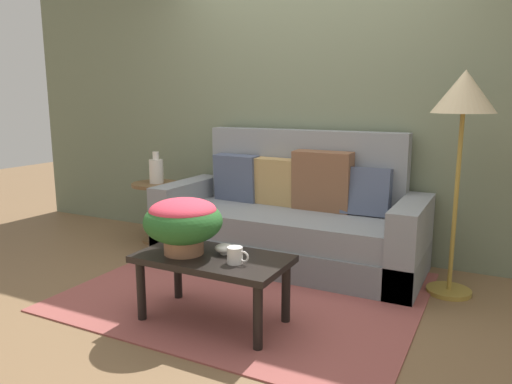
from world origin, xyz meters
TOP-DOWN VIEW (x-y plane):
  - ground_plane at (0.00, 0.00)m, footprint 14.00×14.00m
  - wall_back at (0.00, 1.29)m, footprint 6.40×0.12m
  - area_rug at (0.00, 0.11)m, footprint 2.29×1.90m
  - couch at (0.00, 0.84)m, footprint 2.14×0.85m
  - coffee_table at (0.02, -0.39)m, footprint 0.91×0.48m
  - side_table at (-1.35, 0.80)m, footprint 0.44×0.44m
  - floor_lamp at (1.25, 0.73)m, footprint 0.41×0.41m
  - potted_plant at (-0.15, -0.43)m, footprint 0.47×0.47m
  - coffee_mug at (0.21, -0.45)m, footprint 0.13×0.09m
  - snack_bowl at (0.07, -0.33)m, footprint 0.12×0.12m
  - table_vase at (-1.33, 0.80)m, footprint 0.13×0.13m

SIDE VIEW (x-z plane):
  - ground_plane at x=0.00m, z-range 0.00..0.00m
  - area_rug at x=0.00m, z-range 0.00..0.01m
  - couch at x=0.00m, z-range -0.20..0.87m
  - coffee_table at x=0.02m, z-range 0.15..0.57m
  - side_table at x=-1.35m, z-range 0.11..0.67m
  - snack_bowl at x=0.07m, z-range 0.42..0.48m
  - coffee_mug at x=0.21m, z-range 0.42..0.51m
  - potted_plant at x=-0.15m, z-range 0.46..0.79m
  - table_vase at x=-1.33m, z-range 0.53..0.83m
  - floor_lamp at x=1.25m, z-range 0.53..2.05m
  - wall_back at x=0.00m, z-range 0.00..2.79m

